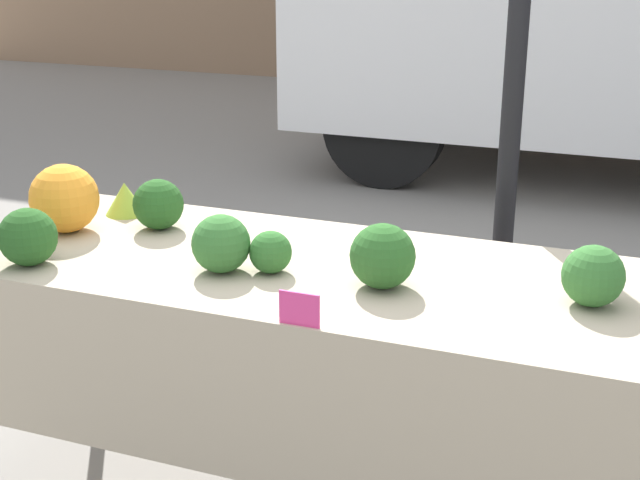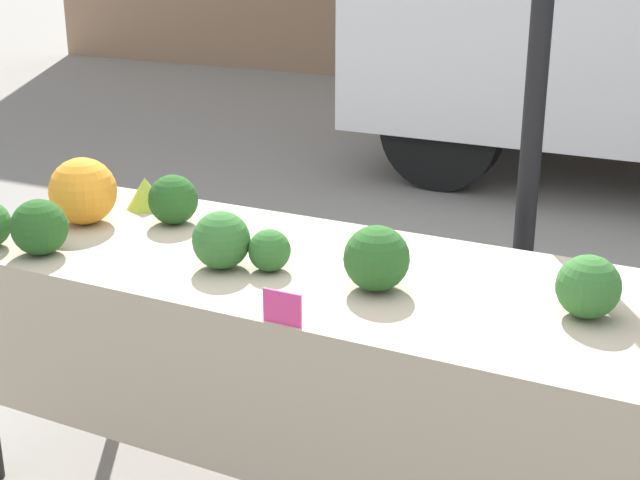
{
  "view_description": "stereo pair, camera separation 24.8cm",
  "coord_description": "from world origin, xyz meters",
  "views": [
    {
      "loc": [
        0.84,
        -2.19,
        1.7
      ],
      "look_at": [
        0.0,
        0.0,
        0.88
      ],
      "focal_mm": 50.0,
      "sensor_mm": 36.0,
      "label": 1
    },
    {
      "loc": [
        1.06,
        -2.09,
        1.7
      ],
      "look_at": [
        0.0,
        0.0,
        0.88
      ],
      "focal_mm": 50.0,
      "sensor_mm": 36.0,
      "label": 2
    }
  ],
  "objects": [
    {
      "name": "broccoli_head_3",
      "position": [
        -0.77,
        -0.28,
        0.88
      ],
      "size": [
        0.16,
        0.16,
        0.16
      ],
      "color": "#23511E",
      "rests_on": "market_table"
    },
    {
      "name": "orange_cauliflower",
      "position": [
        -0.85,
        0.01,
        0.91
      ],
      "size": [
        0.22,
        0.22,
        0.22
      ],
      "color": "orange",
      "rests_on": "market_table"
    },
    {
      "name": "broccoli_head_4",
      "position": [
        0.74,
        -0.01,
        0.88
      ],
      "size": [
        0.16,
        0.16,
        0.16
      ],
      "color": "#336B2D",
      "rests_on": "market_table"
    },
    {
      "name": "price_sign",
      "position": [
        0.09,
        -0.38,
        0.84
      ],
      "size": [
        0.1,
        0.01,
        0.09
      ],
      "color": "#E53D84",
      "rests_on": "market_table"
    },
    {
      "name": "broccoli_head_2",
      "position": [
        -0.6,
        0.14,
        0.88
      ],
      "size": [
        0.16,
        0.16,
        0.16
      ],
      "color": "#23511E",
      "rests_on": "market_table"
    },
    {
      "name": "broccoli_head_5",
      "position": [
        -0.11,
        -0.09,
        0.86
      ],
      "size": [
        0.12,
        0.12,
        0.12
      ],
      "color": "#2D6628",
      "rests_on": "market_table"
    },
    {
      "name": "market_table",
      "position": [
        0.0,
        -0.06,
        0.7
      ],
      "size": [
        2.16,
        0.79,
        0.8
      ],
      "color": "tan",
      "rests_on": "ground_plane"
    },
    {
      "name": "romanesco_head",
      "position": [
        -0.78,
        0.23,
        0.86
      ],
      "size": [
        0.13,
        0.13,
        0.11
      ],
      "color": "#93B238",
      "rests_on": "market_table"
    },
    {
      "name": "broccoli_head_6",
      "position": [
        -0.24,
        -0.13,
        0.88
      ],
      "size": [
        0.16,
        0.16,
        0.16
      ],
      "color": "#336B2D",
      "rests_on": "market_table"
    },
    {
      "name": "tent_pole",
      "position": [
        0.39,
        0.75,
        1.25
      ],
      "size": [
        0.07,
        0.07,
        2.5
      ],
      "color": "black",
      "rests_on": "ground_plane"
    },
    {
      "name": "broccoli_head_1",
      "position": [
        0.21,
        -0.08,
        0.89
      ],
      "size": [
        0.17,
        0.17,
        0.17
      ],
      "color": "#285B23",
      "rests_on": "market_table"
    }
  ]
}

